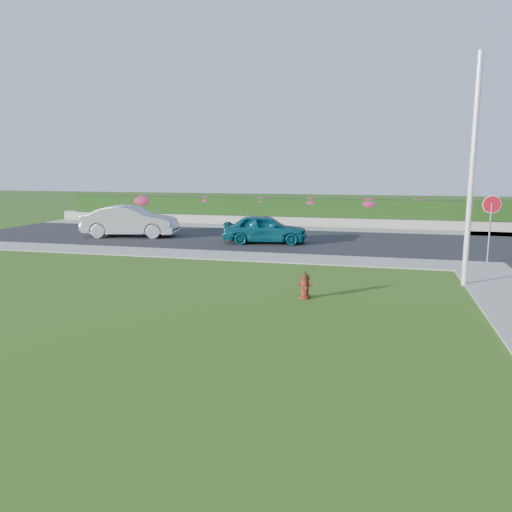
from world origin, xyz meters
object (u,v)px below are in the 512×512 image
(fire_hydrant, at_px, (305,286))
(stop_sign, at_px, (491,213))
(sedan_silver, at_px, (130,221))
(utility_pole, at_px, (472,172))
(sedan_teal, at_px, (265,229))

(fire_hydrant, xyz_separation_m, stop_sign, (5.86, 6.76, 1.54))
(sedan_silver, xyz_separation_m, utility_pole, (15.09, -7.31, 2.56))
(fire_hydrant, xyz_separation_m, sedan_teal, (-3.37, 9.57, 0.36))
(fire_hydrant, height_order, sedan_silver, sedan_silver)
(sedan_silver, bearing_deg, stop_sign, -111.91)
(sedan_silver, distance_m, stop_sign, 16.84)
(sedan_teal, height_order, sedan_silver, sedan_silver)
(fire_hydrant, relative_size, stop_sign, 0.29)
(fire_hydrant, relative_size, utility_pole, 0.11)
(fire_hydrant, height_order, stop_sign, stop_sign)
(fire_hydrant, bearing_deg, stop_sign, 43.12)
(sedan_teal, distance_m, sedan_silver, 7.27)
(fire_hydrant, distance_m, sedan_silver, 14.64)
(utility_pole, distance_m, stop_sign, 4.49)
(fire_hydrant, bearing_deg, utility_pole, 25.74)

